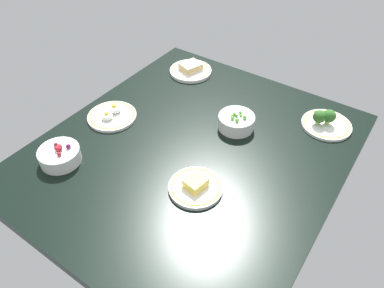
% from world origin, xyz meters
% --- Properties ---
extents(dining_table, '(1.16, 1.02, 0.04)m').
position_xyz_m(dining_table, '(0.00, 0.00, 0.02)').
color(dining_table, black).
rests_on(dining_table, ground).
extents(bowl_berries, '(0.14, 0.14, 0.07)m').
position_xyz_m(bowl_berries, '(-0.31, 0.34, 0.07)').
color(bowl_berries, white).
rests_on(bowl_berries, dining_table).
extents(bowl_peas, '(0.14, 0.14, 0.07)m').
position_xyz_m(bowl_peas, '(0.19, -0.07, 0.07)').
color(bowl_peas, white).
rests_on(bowl_peas, dining_table).
extents(plate_sandwich, '(0.20, 0.20, 0.05)m').
position_xyz_m(plate_sandwich, '(0.42, 0.30, 0.05)').
color(plate_sandwich, white).
rests_on(plate_sandwich, dining_table).
extents(plate_eggs, '(0.19, 0.19, 0.05)m').
position_xyz_m(plate_eggs, '(-0.03, 0.36, 0.05)').
color(plate_eggs, white).
rests_on(plate_eggs, dining_table).
extents(plate_broccoli, '(0.19, 0.19, 0.07)m').
position_xyz_m(plate_broccoli, '(0.40, -0.35, 0.06)').
color(plate_broccoli, white).
rests_on(plate_broccoli, dining_table).
extents(plate_cheese, '(0.18, 0.18, 0.05)m').
position_xyz_m(plate_cheese, '(-0.15, -0.12, 0.05)').
color(plate_cheese, white).
rests_on(plate_cheese, dining_table).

